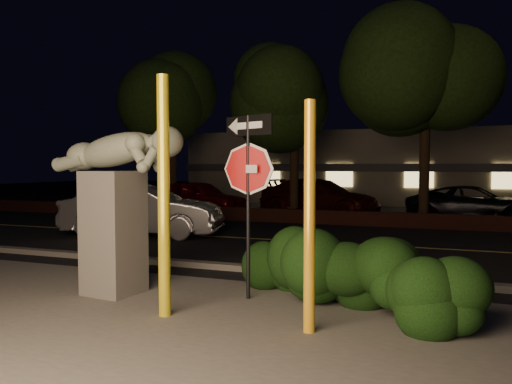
# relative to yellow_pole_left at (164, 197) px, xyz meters

# --- Properties ---
(ground) EXTENTS (90.00, 90.00, 0.00)m
(ground) POSITION_rel_yellow_pole_left_xyz_m (0.42, 10.28, -1.66)
(ground) COLOR black
(ground) RESTS_ON ground
(patio) EXTENTS (14.00, 6.00, 0.02)m
(patio) POSITION_rel_yellow_pole_left_xyz_m (0.42, -0.72, -1.65)
(patio) COLOR #4C4944
(patio) RESTS_ON ground
(road) EXTENTS (80.00, 8.00, 0.01)m
(road) POSITION_rel_yellow_pole_left_xyz_m (0.42, 7.28, -1.66)
(road) COLOR black
(road) RESTS_ON ground
(lane_marking) EXTENTS (80.00, 0.12, 0.00)m
(lane_marking) POSITION_rel_yellow_pole_left_xyz_m (0.42, 7.28, -1.64)
(lane_marking) COLOR #AC9945
(lane_marking) RESTS_ON road
(curb) EXTENTS (80.00, 0.25, 0.12)m
(curb) POSITION_rel_yellow_pole_left_xyz_m (0.42, 3.18, -1.60)
(curb) COLOR #4C4944
(curb) RESTS_ON ground
(brick_wall) EXTENTS (40.00, 0.35, 0.50)m
(brick_wall) POSITION_rel_yellow_pole_left_xyz_m (0.42, 11.58, -1.41)
(brick_wall) COLOR #421C15
(brick_wall) RESTS_ON ground
(parking_lot) EXTENTS (40.00, 12.00, 0.01)m
(parking_lot) POSITION_rel_yellow_pole_left_xyz_m (0.42, 17.28, -1.65)
(parking_lot) COLOR black
(parking_lot) RESTS_ON ground
(building) EXTENTS (22.00, 10.20, 4.00)m
(building) POSITION_rel_yellow_pole_left_xyz_m (0.42, 25.27, 0.34)
(building) COLOR #665E52
(building) RESTS_ON ground
(tree_far_a) EXTENTS (4.60, 4.60, 7.43)m
(tree_far_a) POSITION_rel_yellow_pole_left_xyz_m (-7.58, 13.28, 3.68)
(tree_far_a) COLOR black
(tree_far_a) RESTS_ON ground
(tree_far_b) EXTENTS (5.20, 5.20, 8.41)m
(tree_far_b) POSITION_rel_yellow_pole_left_xyz_m (-2.08, 13.48, 4.39)
(tree_far_b) COLOR black
(tree_far_b) RESTS_ON ground
(tree_far_c) EXTENTS (4.80, 4.80, 7.84)m
(tree_far_c) POSITION_rel_yellow_pole_left_xyz_m (2.92, 13.08, 4.00)
(tree_far_c) COLOR black
(tree_far_c) RESTS_ON ground
(yellow_pole_left) EXTENTS (0.17, 0.17, 3.32)m
(yellow_pole_left) POSITION_rel_yellow_pole_left_xyz_m (0.00, 0.00, 0.00)
(yellow_pole_left) COLOR gold
(yellow_pole_left) RESTS_ON ground
(yellow_pole_right) EXTENTS (0.14, 0.14, 2.89)m
(yellow_pole_right) POSITION_rel_yellow_pole_left_xyz_m (2.04, 0.04, -0.21)
(yellow_pole_right) COLOR yellow
(yellow_pole_right) RESTS_ON ground
(signpost) EXTENTS (0.90, 0.41, 2.86)m
(signpost) POSITION_rel_yellow_pole_left_xyz_m (0.76, 1.22, 0.37)
(signpost) COLOR black
(signpost) RESTS_ON ground
(sculpture) EXTENTS (2.52, 0.92, 2.69)m
(sculpture) POSITION_rel_yellow_pole_left_xyz_m (-1.36, 0.77, -0.00)
(sculpture) COLOR #4C4944
(sculpture) RESTS_ON ground
(hedge_center) EXTENTS (2.21, 1.14, 1.12)m
(hedge_center) POSITION_rel_yellow_pole_left_xyz_m (1.44, 2.04, -1.10)
(hedge_center) COLOR black
(hedge_center) RESTS_ON ground
(hedge_right) EXTENTS (2.15, 1.67, 1.24)m
(hedge_right) POSITION_rel_yellow_pole_left_xyz_m (2.40, 1.48, -1.04)
(hedge_right) COLOR black
(hedge_right) RESTS_ON ground
(hedge_far_right) EXTENTS (1.61, 1.18, 1.01)m
(hedge_far_right) POSITION_rel_yellow_pole_left_xyz_m (3.37, 0.67, -1.16)
(hedge_far_right) COLOR black
(hedge_far_right) RESTS_ON ground
(silver_sedan) EXTENTS (4.89, 2.65, 1.53)m
(silver_sedan) POSITION_rel_yellow_pole_left_xyz_m (-4.74, 6.65, -0.90)
(silver_sedan) COLOR #A1A1A6
(silver_sedan) RESTS_ON ground
(parked_car_red) EXTENTS (4.60, 2.46, 1.49)m
(parked_car_red) POSITION_rel_yellow_pole_left_xyz_m (-6.24, 13.12, -0.92)
(parked_car_red) COLOR maroon
(parked_car_red) RESTS_ON ground
(parked_car_darkred) EXTENTS (5.69, 3.53, 1.54)m
(parked_car_darkred) POSITION_rel_yellow_pole_left_xyz_m (-1.34, 14.73, -0.89)
(parked_car_darkred) COLOR #420F07
(parked_car_darkred) RESTS_ON ground
(parked_car_dark) EXTENTS (5.06, 2.79, 1.34)m
(parked_car_dark) POSITION_rel_yellow_pole_left_xyz_m (4.67, 14.22, -0.99)
(parked_car_dark) COLOR black
(parked_car_dark) RESTS_ON ground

